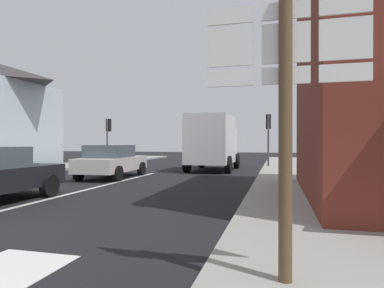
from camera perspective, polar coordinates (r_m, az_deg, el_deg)
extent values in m
plane|color=black|center=(15.34, -9.42, -5.66)|extent=(80.00, 80.00, 0.00)
cube|color=gray|center=(12.08, 18.01, -6.94)|extent=(3.19, 44.00, 0.14)
cube|color=silver|center=(11.82, -17.34, -7.41)|extent=(0.16, 12.00, 0.01)
cube|color=silver|center=(29.97, -26.96, -2.13)|extent=(4.98, 1.20, 0.70)
cylinder|color=black|center=(11.74, -30.02, -5.94)|extent=(0.22, 0.64, 0.64)
cylinder|color=black|center=(10.60, -23.19, -6.59)|extent=(0.22, 0.64, 0.64)
cube|color=beige|center=(15.44, -13.45, -3.32)|extent=(1.93, 4.27, 0.60)
cube|color=#47515B|center=(15.19, -13.86, -1.21)|extent=(1.64, 2.17, 0.55)
cylinder|color=black|center=(17.05, -14.17, -3.99)|extent=(0.25, 0.65, 0.64)
cylinder|color=black|center=(16.36, -8.64, -4.17)|extent=(0.25, 0.65, 0.64)
cylinder|color=black|center=(14.68, -18.82, -4.68)|extent=(0.25, 0.65, 0.64)
cylinder|color=black|center=(13.87, -12.57, -4.96)|extent=(0.25, 0.65, 0.64)
cube|color=silver|center=(18.28, 3.27, 0.78)|extent=(2.23, 3.72, 2.60)
cube|color=silver|center=(20.73, 4.66, -0.11)|extent=(2.10, 1.32, 2.00)
cube|color=#47515B|center=(20.79, 4.68, 2.09)|extent=(1.76, 0.11, 0.70)
cylinder|color=black|center=(20.94, 1.67, -2.85)|extent=(0.29, 0.90, 0.90)
cylinder|color=black|center=(20.55, 7.66, -2.91)|extent=(0.29, 0.90, 0.90)
cylinder|color=black|center=(17.65, -0.86, -3.42)|extent=(0.29, 0.90, 0.90)
cylinder|color=black|center=(17.19, 6.23, -3.52)|extent=(0.29, 0.90, 0.90)
cylinder|color=brown|center=(3.57, 15.68, 0.60)|extent=(0.14, 0.14, 3.20)
cube|color=white|center=(3.91, 6.55, 20.95)|extent=(0.50, 0.03, 0.18)
cube|color=black|center=(3.93, 6.59, 20.86)|extent=(0.43, 0.01, 0.13)
cube|color=white|center=(3.80, 6.55, 16.16)|extent=(0.50, 0.03, 0.42)
cube|color=black|center=(3.82, 6.59, 16.08)|extent=(0.43, 0.01, 0.32)
cube|color=white|center=(3.72, 6.55, 11.12)|extent=(0.50, 0.03, 0.18)
cube|color=black|center=(3.74, 6.59, 11.07)|extent=(0.43, 0.01, 0.13)
cube|color=white|center=(3.88, 15.69, 21.12)|extent=(0.50, 0.03, 0.18)
cube|color=black|center=(3.90, 15.68, 21.02)|extent=(0.43, 0.01, 0.13)
cube|color=white|center=(3.77, 15.68, 16.29)|extent=(0.50, 0.03, 0.42)
cube|color=black|center=(3.79, 15.68, 16.21)|extent=(0.43, 0.01, 0.32)
cube|color=white|center=(3.69, 15.68, 11.21)|extent=(0.50, 0.03, 0.18)
cube|color=black|center=(3.71, 15.67, 11.16)|extent=(0.43, 0.01, 0.13)
cube|color=white|center=(3.93, 24.76, 20.80)|extent=(0.50, 0.03, 0.18)
cube|color=black|center=(3.95, 24.71, 20.70)|extent=(0.43, 0.01, 0.13)
cube|color=white|center=(3.83, 24.75, 16.03)|extent=(0.50, 0.03, 0.42)
cube|color=black|center=(3.85, 24.70, 15.95)|extent=(0.43, 0.01, 0.32)
cube|color=white|center=(3.75, 24.74, 11.03)|extent=(0.50, 0.03, 0.18)
cube|color=black|center=(3.77, 24.69, 10.97)|extent=(0.43, 0.01, 0.13)
cylinder|color=#47474C|center=(24.57, -14.30, 0.39)|extent=(0.12, 0.12, 3.29)
cube|color=black|center=(24.78, -14.08, 3.14)|extent=(0.30, 0.28, 0.90)
sphere|color=#360303|center=(24.92, -13.93, 3.75)|extent=(0.18, 0.18, 0.18)
sphere|color=#3C2303|center=(24.90, -13.93, 3.11)|extent=(0.18, 0.18, 0.18)
sphere|color=#0CA526|center=(24.89, -13.93, 2.46)|extent=(0.18, 0.18, 0.18)
cylinder|color=#47474C|center=(21.00, 12.93, 0.48)|extent=(0.12, 0.12, 3.33)
cube|color=black|center=(21.24, 12.95, 3.76)|extent=(0.30, 0.28, 0.90)
sphere|color=#360303|center=(21.39, 12.96, 4.46)|extent=(0.18, 0.18, 0.18)
sphere|color=#3C2303|center=(21.37, 12.95, 3.71)|extent=(0.18, 0.18, 0.18)
sphere|color=#0CA526|center=(21.36, 12.95, 2.96)|extent=(0.18, 0.18, 0.18)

